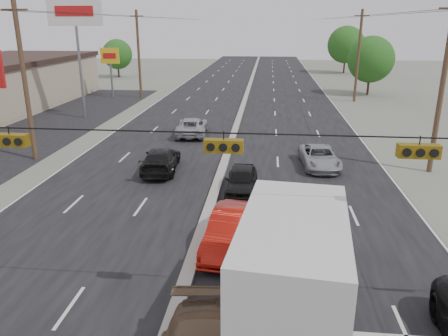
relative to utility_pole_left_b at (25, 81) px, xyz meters
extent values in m
plane|color=#606356|center=(12.50, -15.00, -5.11)|extent=(200.00, 200.00, 0.00)
cube|color=black|center=(12.50, 15.00, -5.11)|extent=(20.00, 160.00, 0.02)
cube|color=gray|center=(12.50, 15.00, -5.01)|extent=(0.50, 160.00, 0.20)
cube|color=black|center=(-4.50, 10.00, -5.11)|extent=(10.00, 42.00, 0.02)
cylinder|color=#422D1E|center=(0.00, 0.00, -0.11)|extent=(0.30, 0.30, 10.00)
cube|color=#422D1E|center=(0.00, 0.00, 4.19)|extent=(1.60, 0.12, 0.12)
cylinder|color=#422D1E|center=(0.00, 25.00, -0.11)|extent=(0.30, 0.30, 10.00)
cube|color=#422D1E|center=(0.00, 25.00, 4.19)|extent=(1.60, 0.12, 0.12)
cylinder|color=#422D1E|center=(25.00, 0.00, -0.11)|extent=(0.30, 0.30, 10.00)
cylinder|color=#422D1E|center=(25.00, 25.00, -0.11)|extent=(0.30, 0.30, 10.00)
cube|color=#422D1E|center=(25.00, 25.00, 4.19)|extent=(1.60, 0.12, 0.12)
cylinder|color=black|center=(12.50, -15.00, 0.69)|extent=(25.00, 0.04, 0.04)
cube|color=#72590C|center=(8.00, -15.00, 0.34)|extent=(1.05, 0.30, 0.35)
cube|color=#72590C|center=(14.00, -15.00, 0.34)|extent=(1.05, 0.30, 0.35)
cube|color=#72590C|center=(19.00, -15.00, 0.34)|extent=(1.05, 0.30, 0.35)
cylinder|color=slate|center=(-2.00, 13.00, 0.39)|extent=(0.24, 0.24, 11.00)
cube|color=silver|center=(-2.00, 13.00, 4.44)|extent=(5.00, 0.25, 2.50)
cylinder|color=slate|center=(-3.50, 25.00, -2.11)|extent=(0.24, 0.24, 6.00)
cube|color=gold|center=(-3.50, 25.00, -0.21)|extent=(2.20, 0.25, 1.80)
cylinder|color=#382619|center=(-9.50, 45.00, -4.03)|extent=(0.28, 0.28, 2.16)
sphere|color=#1B4A13|center=(-9.50, 45.00, -1.39)|extent=(4.80, 4.80, 4.80)
cylinder|color=#382619|center=(27.50, 30.00, -3.85)|extent=(0.28, 0.28, 2.52)
sphere|color=#1B4A13|center=(27.50, 30.00, -0.77)|extent=(5.60, 5.60, 5.60)
cylinder|color=#382619|center=(28.50, 55.00, -3.67)|extent=(0.28, 0.28, 2.88)
sphere|color=#1B4A13|center=(28.50, 55.00, -0.15)|extent=(6.40, 6.40, 6.40)
cube|color=black|center=(16.00, -15.11, -4.62)|extent=(3.28, 7.77, 0.27)
cube|color=silver|center=(15.91, -15.97, -2.79)|extent=(3.26, 5.65, 3.02)
cube|color=silver|center=(16.30, -12.38, -3.76)|extent=(2.79, 2.32, 1.94)
cylinder|color=black|center=(15.14, -12.53, -4.62)|extent=(0.43, 1.00, 0.97)
cylinder|color=black|center=(17.39, -12.77, -4.62)|extent=(0.43, 1.00, 0.97)
imported|color=#A4130A|center=(13.90, -10.66, -4.33)|extent=(2.21, 4.88, 1.55)
imported|color=black|center=(13.90, -4.60, -4.42)|extent=(1.62, 4.02, 1.37)
imported|color=silver|center=(16.25, -8.25, -4.33)|extent=(1.89, 4.77, 1.55)
imported|color=#989A9F|center=(18.44, 0.20, -4.47)|extent=(2.48, 4.76, 1.28)
imported|color=black|center=(8.82, -1.51, -4.40)|extent=(2.39, 5.02, 1.41)
imported|color=#9C9EA3|center=(9.17, 7.50, -4.41)|extent=(2.71, 5.19, 1.40)
camera|label=1|loc=(15.13, -26.14, 3.45)|focal=35.00mm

